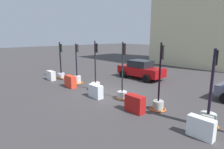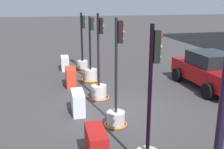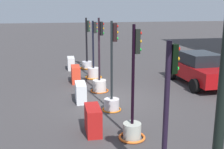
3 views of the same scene
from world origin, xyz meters
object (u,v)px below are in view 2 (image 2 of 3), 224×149
traffic_light_3 (116,108)px  traffic_light_4 (148,149)px  traffic_light_0 (83,59)px  construction_barrier_2 (78,103)px  construction_barrier_0 (65,63)px  construction_barrier_3 (96,146)px  construction_barrier_1 (71,77)px  traffic_light_2 (99,86)px  traffic_light_1 (91,71)px  car_red_compact (210,70)px

traffic_light_3 → traffic_light_4: 2.56m
traffic_light_0 → construction_barrier_2: traffic_light_0 is taller
construction_barrier_0 → construction_barrier_3: bearing=0.5°
construction_barrier_2 → construction_barrier_3: size_ratio=0.98×
traffic_light_3 → construction_barrier_0: traffic_light_3 is taller
traffic_light_3 → construction_barrier_2: 1.70m
traffic_light_0 → construction_barrier_1: (3.44, -1.03, -0.09)m
traffic_light_4 → construction_barrier_0: (-10.37, -1.23, -0.17)m
construction_barrier_3 → construction_barrier_0: bearing=-179.5°
traffic_light_0 → traffic_light_2: traffic_light_2 is taller
traffic_light_2 → traffic_light_1: bearing=178.2°
construction_barrier_2 → construction_barrier_1: bearing=179.2°
traffic_light_4 → construction_barrier_2: traffic_light_4 is taller
traffic_light_1 → construction_barrier_1: (0.80, -1.09, -0.02)m
traffic_light_0 → traffic_light_1: (2.65, 0.06, -0.07)m
traffic_light_1 → construction_barrier_0: traffic_light_1 is taller
construction_barrier_1 → traffic_light_1: bearing=126.2°
construction_barrier_0 → construction_barrier_3: (9.72, 0.08, 0.04)m
traffic_light_3 → construction_barrier_3: size_ratio=3.30×
construction_barrier_1 → construction_barrier_3: (6.42, 0.04, -0.01)m
traffic_light_2 → traffic_light_4: 5.21m
traffic_light_0 → construction_barrier_2: (6.67, -1.07, -0.13)m
traffic_light_3 → construction_barrier_2: bearing=-138.8°
traffic_light_2 → traffic_light_3: 2.64m
construction_barrier_2 → construction_barrier_3: construction_barrier_3 is taller
construction_barrier_1 → construction_barrier_3: construction_barrier_1 is taller
traffic_light_4 → construction_barrier_0: traffic_light_4 is taller
construction_barrier_1 → construction_barrier_2: bearing=-0.8°
construction_barrier_1 → construction_barrier_2: construction_barrier_1 is taller
traffic_light_0 → construction_barrier_3: size_ratio=3.11×
traffic_light_1 → construction_barrier_0: size_ratio=3.11×
traffic_light_0 → traffic_light_4: (10.51, 0.16, 0.04)m
traffic_light_1 → construction_barrier_2: size_ratio=3.13×
traffic_light_0 → traffic_light_4: 10.51m
traffic_light_3 → construction_barrier_1: (-4.50, -1.07, -0.16)m
traffic_light_0 → traffic_light_2: size_ratio=0.94×
traffic_light_1 → car_red_compact: (2.48, 5.25, 0.37)m
traffic_light_2 → traffic_light_4: bearing=2.0°
traffic_light_0 → traffic_light_4: traffic_light_4 is taller
car_red_compact → traffic_light_4: bearing=-43.8°
traffic_light_2 → construction_barrier_1: size_ratio=3.26×
traffic_light_3 → construction_barrier_3: bearing=-28.2°
construction_barrier_0 → car_red_compact: car_red_compact is taller
traffic_light_2 → construction_barrier_2: size_ratio=3.38×
traffic_light_0 → construction_barrier_0: traffic_light_0 is taller
traffic_light_2 → car_red_compact: bearing=91.9°
traffic_light_4 → traffic_light_3: bearing=-177.3°
traffic_light_1 → traffic_light_4: (7.86, 0.10, 0.10)m
traffic_light_4 → traffic_light_0: bearing=-179.1°
construction_barrier_0 → construction_barrier_1: bearing=0.7°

